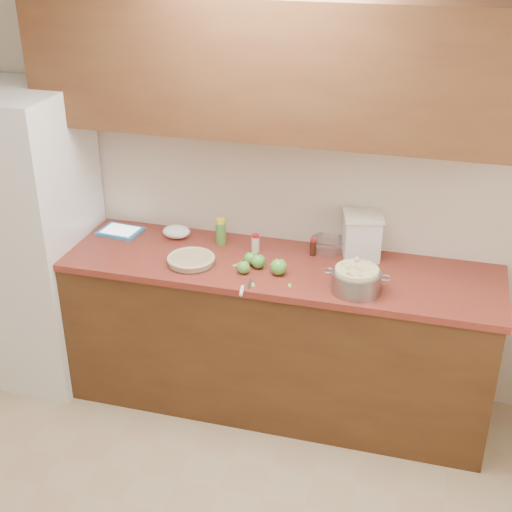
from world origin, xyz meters
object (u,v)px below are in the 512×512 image
(pie, at_px, (191,260))
(tablet, at_px, (120,231))
(flour_canister, at_px, (362,235))
(colander, at_px, (356,280))

(pie, height_order, tablet, pie)
(pie, xyz_separation_m, flour_canister, (0.89, 0.34, 0.11))
(colander, relative_size, flour_canister, 1.34)
(colander, bearing_deg, flour_canister, 94.71)
(pie, relative_size, colander, 0.79)
(flour_canister, xyz_separation_m, tablet, (-1.44, -0.07, -0.12))
(pie, bearing_deg, flour_canister, 21.25)
(flour_canister, bearing_deg, tablet, -177.23)
(pie, bearing_deg, colander, -3.77)
(colander, bearing_deg, pie, 176.23)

